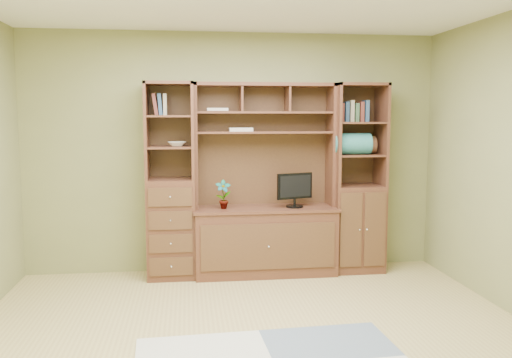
{
  "coord_description": "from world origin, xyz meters",
  "views": [
    {
      "loc": [
        -0.51,
        -3.93,
        1.7
      ],
      "look_at": [
        0.15,
        1.2,
        1.1
      ],
      "focal_mm": 38.0,
      "sensor_mm": 36.0,
      "label": 1
    }
  ],
  "objects": [
    {
      "name": "orchid",
      "position": [
        -0.14,
        1.7,
        0.88
      ],
      "size": [
        0.16,
        0.11,
        0.31
      ],
      "primitive_type": "imported",
      "color": "#AD613A",
      "rests_on": "center_hutch"
    },
    {
      "name": "left_tower",
      "position": [
        -0.68,
        1.77,
        1.02
      ],
      "size": [
        0.5,
        0.45,
        2.05
      ],
      "primitive_type": "cube",
      "color": "#4B281A",
      "rests_on": "ground"
    },
    {
      "name": "blanket_teal",
      "position": [
        1.25,
        1.73,
        1.4
      ],
      "size": [
        0.4,
        0.23,
        0.23
      ],
      "primitive_type": "cube",
      "color": "#2A6E6B",
      "rests_on": "right_tower"
    },
    {
      "name": "magazines",
      "position": [
        0.06,
        1.82,
        1.56
      ],
      "size": [
        0.25,
        0.18,
        0.04
      ],
      "primitive_type": "cube",
      "color": "#BDB2A1",
      "rests_on": "center_hutch"
    },
    {
      "name": "monitor",
      "position": [
        0.63,
        1.7,
        0.98
      ],
      "size": [
        0.45,
        0.31,
        0.51
      ],
      "primitive_type": "cube",
      "rotation": [
        0.0,
        0.0,
        0.32
      ],
      "color": "black",
      "rests_on": "center_hutch"
    },
    {
      "name": "bowl",
      "position": [
        -0.61,
        1.77,
        1.41
      ],
      "size": [
        0.19,
        0.19,
        0.05
      ],
      "primitive_type": "imported",
      "color": "beige",
      "rests_on": "left_tower"
    },
    {
      "name": "center_hutch",
      "position": [
        0.32,
        1.73,
        1.02
      ],
      "size": [
        1.54,
        0.53,
        2.05
      ],
      "primitive_type": "cube",
      "color": "#4B281A",
      "rests_on": "ground"
    },
    {
      "name": "right_tower",
      "position": [
        1.34,
        1.77,
        1.02
      ],
      "size": [
        0.55,
        0.45,
        2.05
      ],
      "primitive_type": "cube",
      "color": "#4B281A",
      "rests_on": "ground"
    },
    {
      "name": "blanket_red",
      "position": [
        1.39,
        1.85,
        1.38
      ],
      "size": [
        0.34,
        0.19,
        0.19
      ],
      "primitive_type": "cube",
      "color": "brown",
      "rests_on": "right_tower"
    },
    {
      "name": "room",
      "position": [
        0.0,
        0.0,
        1.3
      ],
      "size": [
        4.6,
        4.1,
        2.64
      ],
      "color": "tan",
      "rests_on": "ground"
    }
  ]
}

